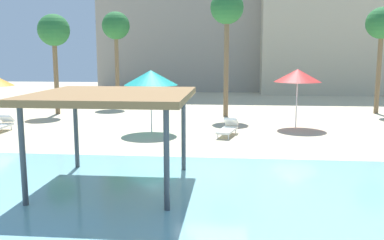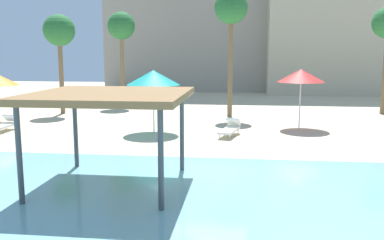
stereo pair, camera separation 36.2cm
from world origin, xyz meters
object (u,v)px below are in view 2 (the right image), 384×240
Objects in this scene: lounge_chair_2 at (230,128)px; palm_tree_3 at (59,33)px; palm_tree_1 at (231,11)px; shade_pavilion at (110,98)px; beach_umbrella_red_3 at (301,76)px; lounge_chair_1 at (5,124)px; beach_umbrella_teal_1 at (153,78)px; palm_tree_2 at (121,28)px.

lounge_chair_2 is 12.90m from palm_tree_3.
shade_pavilion is at bearing -102.06° from palm_tree_1.
beach_umbrella_red_3 is 6.06m from palm_tree_1.
beach_umbrella_red_3 is 14.56m from lounge_chair_1.
beach_umbrella_teal_1 is 7.30m from palm_tree_1.
shade_pavilion is at bearing -74.97° from palm_tree_2.
palm_tree_1 reaches higher than palm_tree_3.
beach_umbrella_teal_1 reaches higher than shade_pavilion.
palm_tree_2 is (-7.66, 4.19, -0.66)m from palm_tree_1.
palm_tree_2 is 4.94m from palm_tree_3.
palm_tree_1 is 10.38m from palm_tree_3.
palm_tree_2 reaches higher than palm_tree_3.
lounge_chair_1 is 11.74m from palm_tree_2.
beach_umbrella_red_3 is at bearing -34.28° from palm_tree_2.
beach_umbrella_red_3 is 1.48× the size of lounge_chair_2.
palm_tree_1 reaches higher than beach_umbrella_red_3.
lounge_chair_2 is at bearing -88.12° from palm_tree_1.
lounge_chair_1 is at bearing 135.44° from shade_pavilion.
palm_tree_2 is (-4.25, 9.62, 2.84)m from beach_umbrella_teal_1.
palm_tree_1 is 1.20× the size of palm_tree_3.
beach_umbrella_teal_1 is 0.40× the size of palm_tree_1.
lounge_chair_1 is 0.29× the size of palm_tree_2.
palm_tree_3 reaches higher than beach_umbrella_teal_1.
palm_tree_1 is (-0.19, 5.83, 5.74)m from lounge_chair_2.
shade_pavilion is 2.11× the size of lounge_chair_2.
palm_tree_1 is 1.11× the size of palm_tree_2.
beach_umbrella_teal_1 is 1.47× the size of lounge_chair_2.
lounge_chair_1 is (-14.16, -2.52, -2.28)m from beach_umbrella_red_3.
beach_umbrella_red_3 is 0.41× the size of palm_tree_1.
palm_tree_1 reaches higher than lounge_chair_2.
palm_tree_3 reaches higher than lounge_chair_1.
shade_pavilion is at bearing -8.40° from lounge_chair_2.
beach_umbrella_red_3 is at bearing 99.05° from lounge_chair_1.
beach_umbrella_red_3 is at bearing -14.20° from palm_tree_3.
palm_tree_1 reaches higher than palm_tree_2.
palm_tree_3 is at bearing 141.58° from beach_umbrella_teal_1.
beach_umbrella_red_3 is 0.49× the size of palm_tree_3.
beach_umbrella_teal_1 is 10.89m from palm_tree_2.
beach_umbrella_teal_1 is 7.25m from beach_umbrella_red_3.
lounge_chair_2 is at bearing -6.38° from beach_umbrella_teal_1.
beach_umbrella_teal_1 is 7.55m from lounge_chair_1.
lounge_chair_2 is (10.79, 0.15, 0.00)m from lounge_chair_1.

